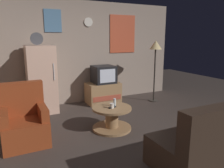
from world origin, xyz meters
name	(u,v)px	position (x,y,z in m)	size (l,w,h in m)	color
ground_plane	(132,137)	(0.00, 0.00, 0.00)	(12.00, 12.00, 0.00)	#3D332D
wall_with_art	(83,52)	(0.01, 2.45, 1.29)	(5.20, 0.12, 2.56)	gray
fridge	(41,79)	(-1.13, 2.02, 0.75)	(0.60, 0.62, 1.77)	beige
tv_stand	(103,93)	(0.39, 2.06, 0.26)	(0.84, 0.53, 0.52)	#9E754C
crt_tv	(104,74)	(0.40, 2.06, 0.74)	(0.54, 0.51, 0.44)	black
standing_lamp	(156,50)	(1.66, 1.60, 1.36)	(0.32, 0.32, 1.59)	#332D28
coffee_table	(112,118)	(-0.15, 0.46, 0.21)	(0.72, 0.72, 0.42)	#9E754C
wine_glass	(115,102)	(-0.08, 0.49, 0.50)	(0.05, 0.05, 0.15)	silver
mug_ceramic_white	(112,106)	(-0.17, 0.42, 0.47)	(0.08, 0.08, 0.09)	silver
remote_control	(112,107)	(-0.16, 0.42, 0.43)	(0.15, 0.04, 0.02)	black
armchair	(24,122)	(-1.63, 0.62, 0.34)	(0.68, 0.68, 0.96)	maroon
couch	(217,142)	(0.61, -1.17, 0.31)	(1.70, 0.80, 0.92)	#38281E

